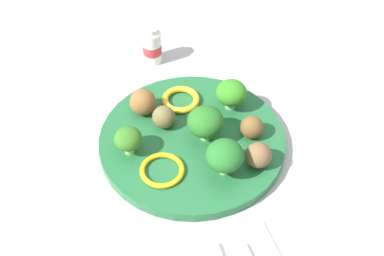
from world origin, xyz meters
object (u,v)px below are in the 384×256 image
yogurt_bottle (152,47)px  broccoli_floret_back_right (206,122)px  plate (192,141)px  meatball_center (252,127)px  broccoli_floret_center (128,139)px  broccoli_floret_front_right (225,156)px  pepper_ring_front_right (179,100)px  meatball_mid_left (143,102)px  pepper_ring_far_rim (162,170)px  meatball_near_rim (258,155)px  broccoli_floret_mid_right (231,93)px  meatball_front_right (164,117)px

yogurt_bottle → broccoli_floret_back_right: bearing=10.8°
plate → meatball_center: size_ratio=8.03×
broccoli_floret_center → broccoli_floret_front_right: (0.07, 0.12, 0.01)m
plate → meatball_center: (0.02, 0.09, 0.03)m
plate → pepper_ring_front_right: size_ratio=4.61×
broccoli_floret_center → pepper_ring_front_right: 0.13m
broccoli_floret_back_right → meatball_mid_left: size_ratio=1.37×
meatball_center → pepper_ring_far_rim: 0.15m
broccoli_floret_back_right → broccoli_floret_center: 0.11m
meatball_near_rim → broccoli_floret_center: bearing=-110.1°
meatball_center → yogurt_bottle: size_ratio=0.50×
broccoli_floret_mid_right → meatball_near_rim: 0.12m
meatball_near_rim → yogurt_bottle: yogurt_bottle is taller
broccoli_floret_back_right → meatball_front_right: (-0.04, -0.05, -0.02)m
pepper_ring_far_rim → pepper_ring_front_right: 0.14m
meatball_front_right → pepper_ring_far_rim: 0.09m
broccoli_floret_front_right → broccoli_floret_mid_right: bearing=160.0°
pepper_ring_far_rim → meatball_center: bearing=105.2°
meatball_center → meatball_front_right: 0.13m
broccoli_floret_center → pepper_ring_far_rim: broccoli_floret_center is taller
plate → meatball_near_rim: (0.07, 0.08, 0.03)m
meatball_mid_left → meatball_front_right: size_ratio=1.17×
broccoli_floret_center → pepper_ring_front_right: size_ratio=0.73×
meatball_mid_left → pepper_ring_front_right: size_ratio=0.68×
plate → broccoli_floret_center: bearing=-85.4°
broccoli_floret_front_right → meatball_front_right: (-0.11, -0.06, -0.02)m
meatball_near_rim → yogurt_bottle: bearing=-160.2°
broccoli_floret_back_right → meatball_center: bearing=81.6°
broccoli_floret_mid_right → pepper_ring_far_rim: bearing=-51.0°
broccoli_floret_mid_right → broccoli_floret_back_right: broccoli_floret_back_right is taller
broccoli_floret_mid_right → meatball_front_right: 0.11m
broccoli_floret_back_right → meatball_mid_left: broccoli_floret_back_right is taller
meatball_center → meatball_near_rim: meatball_near_rim is taller
meatball_mid_left → pepper_ring_far_rim: meatball_mid_left is taller
broccoli_floret_front_right → meatball_near_rim: broccoli_floret_front_right is taller
plate → pepper_ring_front_right: bearing=-177.3°
meatball_mid_left → meatball_front_right: (0.04, 0.03, -0.00)m
broccoli_floret_back_right → meatball_mid_left: 0.11m
yogurt_bottle → meatball_center: bearing=25.8°
plate → meatball_near_rim: size_ratio=7.41×
broccoli_floret_front_right → pepper_ring_far_rim: bearing=-103.3°
broccoli_floret_back_right → meatball_center: 0.07m
meatball_center → meatball_mid_left: 0.17m
broccoli_floret_center → meatball_front_right: broccoli_floret_center is taller
plate → broccoli_floret_center: 0.10m
meatball_mid_left → meatball_near_rim: 0.20m
broccoli_floret_mid_right → broccoli_floret_back_right: (0.06, -0.06, 0.01)m
broccoli_floret_front_right → meatball_center: broccoli_floret_front_right is taller
meatball_near_rim → pepper_ring_far_rim: bearing=-96.8°
pepper_ring_front_right → plate: bearing=2.7°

